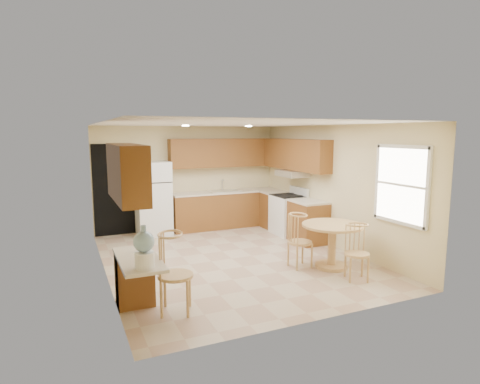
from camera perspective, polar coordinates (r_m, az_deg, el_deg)
name	(u,v)px	position (r m, az deg, el deg)	size (l,w,h in m)	color
floor	(232,259)	(7.63, -1.15, -9.44)	(5.50, 5.50, 0.00)	tan
ceiling	(232,124)	(7.27, -1.21, 9.67)	(4.50, 5.50, 0.02)	white
wall_back	(188,178)	(9.92, -7.36, 2.03)	(4.50, 0.02, 2.50)	#CDBE8A
wall_front	(320,223)	(4.97, 11.24, -4.41)	(4.50, 0.02, 2.50)	#CDBE8A
wall_left	(103,201)	(6.81, -18.92, -1.26)	(0.02, 5.50, 2.50)	#CDBE8A
wall_right	(332,186)	(8.47, 13.00, 0.79)	(0.02, 5.50, 2.50)	#CDBE8A
doorway	(115,190)	(9.58, -17.38, 0.28)	(0.90, 0.02, 2.10)	black
base_cab_back	(226,210)	(10.05, -1.99, -2.53)	(2.75, 0.60, 0.87)	brown
counter_back	(226,192)	(9.97, -2.00, 0.04)	(2.75, 0.63, 0.04)	beige
base_cab_right_a	(275,211)	(9.97, 5.05, -2.64)	(0.60, 0.59, 0.87)	brown
counter_right_a	(276,192)	(9.90, 5.08, -0.05)	(0.63, 0.59, 0.04)	beige
base_cab_right_b	(308,222)	(8.76, 9.67, -4.28)	(0.60, 0.80, 0.87)	brown
counter_right_b	(309,202)	(8.67, 9.75, -1.34)	(0.63, 0.80, 0.04)	beige
upper_cab_back	(224,153)	(10.00, -2.32, 5.59)	(2.75, 0.33, 0.70)	brown
upper_cab_right	(295,154)	(9.32, 7.82, 5.31)	(0.33, 2.42, 0.70)	brown
upper_cab_left	(127,173)	(5.17, -15.79, 2.67)	(0.33, 1.40, 0.70)	brown
sink	(225,191)	(9.96, -2.13, 0.15)	(0.78, 0.44, 0.01)	silver
range_hood	(292,173)	(9.28, 7.42, 2.64)	(0.50, 0.76, 0.14)	silver
desk_pedestal	(135,279)	(5.79, -14.75, -11.87)	(0.48, 0.42, 0.72)	brown
desk_top	(139,259)	(5.31, -14.23, -9.28)	(0.50, 1.20, 0.04)	beige
window	(401,185)	(7.05, 21.97, 0.95)	(0.06, 1.12, 1.30)	white
can_light_a	(186,126)	(8.23, -7.75, 9.34)	(0.14, 0.14, 0.02)	white
can_light_b	(249,126)	(8.73, 1.22, 9.36)	(0.14, 0.14, 0.02)	white
refrigerator	(153,199)	(9.41, -12.25, -0.91)	(0.75, 0.73, 1.70)	white
stove	(289,214)	(9.38, 6.91, -3.16)	(0.65, 0.76, 1.09)	white
dining_table	(332,239)	(7.19, 12.97, -6.56)	(1.05, 1.05, 0.78)	tan
chair_table_a	(303,236)	(7.02, 8.96, -6.25)	(0.42, 0.54, 0.94)	tan
chair_table_b	(361,248)	(6.63, 16.82, -7.65)	(0.40, 0.44, 0.90)	tan
chair_desk	(177,267)	(5.25, -8.91, -10.54)	(0.47, 0.60, 1.05)	tan
water_crock	(144,249)	(4.84, -13.48, -7.88)	(0.25, 0.25, 0.51)	white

